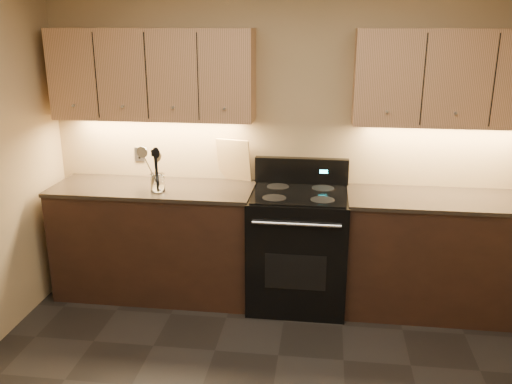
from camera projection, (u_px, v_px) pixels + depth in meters
wall_back at (293, 137)px, 4.39m from camera, size 4.00×0.04×2.60m
counter_left at (156, 240)px, 4.49m from camera, size 1.62×0.62×0.93m
counter_right at (440, 255)px, 4.21m from camera, size 1.46×0.62×0.93m
stove at (298, 247)px, 4.32m from camera, size 0.76×0.68×1.14m
upper_cab_left at (152, 75)px, 4.23m from camera, size 1.60×0.30×0.70m
upper_cab_right at (454, 78)px, 3.95m from camera, size 1.44×0.30×0.70m
outlet_plate at (139, 154)px, 4.60m from camera, size 0.08×0.01×0.12m
utensil_crock at (158, 183)px, 4.21m from camera, size 0.12×0.12×0.14m
cutting_board at (234, 160)px, 4.47m from camera, size 0.29×0.14×0.36m
wooden_spoon at (152, 171)px, 4.18m from camera, size 0.12×0.08×0.30m
black_spoon at (157, 168)px, 4.19m from camera, size 0.07×0.10×0.34m
black_turner at (157, 170)px, 4.15m from camera, size 0.13×0.14×0.34m
steel_skimmer at (159, 168)px, 4.15m from camera, size 0.23×0.10×0.36m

